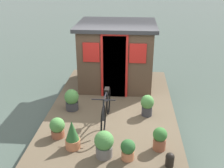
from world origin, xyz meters
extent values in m
plane|color=#47564C|center=(0.00, 0.00, 0.00)|extent=(60.00, 60.00, 0.00)
cube|color=brown|center=(0.00, 0.00, 0.40)|extent=(5.16, 3.11, 0.06)
cube|color=black|center=(0.00, 0.00, 0.19)|extent=(5.05, 3.05, 0.37)
cube|color=#4C3828|center=(1.48, 0.00, 1.31)|extent=(1.78, 2.02, 1.75)
cube|color=#28282B|center=(1.48, 0.00, 2.23)|extent=(1.98, 2.22, 0.10)
cube|color=#19334C|center=(0.57, 0.00, 1.28)|extent=(0.04, 0.60, 1.70)
cube|color=red|center=(0.56, 0.00, 1.33)|extent=(0.03, 0.72, 1.80)
cube|color=red|center=(0.57, -0.61, 1.68)|extent=(0.03, 0.44, 0.52)
cube|color=red|center=(0.57, 0.61, 1.68)|extent=(0.03, 0.44, 0.52)
torus|color=black|center=(-1.33, 0.09, 0.77)|extent=(0.67, 0.05, 0.67)
torus|color=black|center=(-0.37, 0.07, 0.77)|extent=(0.67, 0.05, 0.67)
cylinder|color=black|center=(-0.81, 0.08, 0.98)|extent=(0.90, 0.05, 0.46)
cylinder|color=black|center=(-0.96, 0.09, 1.18)|extent=(0.58, 0.04, 0.06)
cylinder|color=black|center=(-0.52, 0.08, 0.97)|extent=(0.33, 0.04, 0.42)
cylinder|color=black|center=(-1.29, 0.09, 0.98)|extent=(0.11, 0.04, 0.44)
cube|color=black|center=(-0.68, 0.08, 1.20)|extent=(0.20, 0.10, 0.06)
cylinder|color=black|center=(-1.25, 0.09, 1.23)|extent=(0.03, 0.50, 0.02)
cylinder|color=#C6754C|center=(-2.09, -0.45, 0.52)|extent=(0.24, 0.24, 0.18)
sphere|color=#2D602D|center=(-2.09, -0.45, 0.70)|extent=(0.28, 0.28, 0.28)
cylinder|color=#38383D|center=(-0.27, 1.00, 0.54)|extent=(0.31, 0.31, 0.21)
ellipsoid|color=#4C8942|center=(-0.27, 1.00, 0.78)|extent=(0.35, 0.35, 0.39)
cylinder|color=#C6754C|center=(-1.83, 0.64, 0.53)|extent=(0.30, 0.30, 0.20)
cone|color=#2D602D|center=(-1.83, 0.64, 0.83)|extent=(0.27, 0.27, 0.41)
cylinder|color=#935138|center=(-1.48, 1.04, 0.51)|extent=(0.28, 0.28, 0.17)
sphere|color=#4C8942|center=(-1.48, 1.04, 0.71)|extent=(0.32, 0.32, 0.32)
cylinder|color=slate|center=(-2.04, 0.00, 0.54)|extent=(0.32, 0.32, 0.22)
sphere|color=#4C8942|center=(-2.04, 0.00, 0.78)|extent=(0.37, 0.37, 0.37)
cylinder|color=#935138|center=(-1.74, -1.06, 0.55)|extent=(0.25, 0.25, 0.24)
sphere|color=#387533|center=(-1.74, -1.06, 0.77)|extent=(0.28, 0.28, 0.28)
cylinder|color=#38383D|center=(-0.41, -0.86, 0.55)|extent=(0.25, 0.25, 0.23)
ellipsoid|color=#4C8942|center=(-0.41, -0.86, 0.79)|extent=(0.31, 0.31, 0.35)
cylinder|color=black|center=(-2.22, -1.20, 0.53)|extent=(0.16, 0.16, 0.19)
sphere|color=black|center=(-2.22, -1.20, 0.62)|extent=(0.16, 0.16, 0.16)
camera|label=1|loc=(-6.26, -0.49, 3.75)|focal=43.95mm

